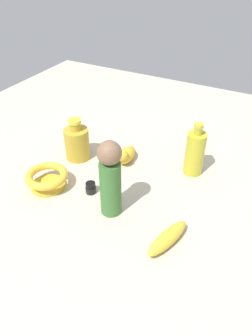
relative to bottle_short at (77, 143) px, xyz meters
name	(u,v)px	position (x,y,z in m)	size (l,w,h in m)	color
ground	(126,182)	(0.05, 0.24, -0.07)	(2.00, 2.00, 0.00)	#BCB29E
bottle_short	(77,143)	(0.00, 0.00, 0.00)	(0.09, 0.09, 0.17)	gold
bottle_tall	(195,153)	(-0.12, 0.43, 0.02)	(0.07, 0.07, 0.20)	gold
banana	(168,238)	(0.24, 0.48, -0.05)	(0.17, 0.04, 0.04)	gold
nail_polish_jar	(91,188)	(0.16, 0.16, -0.05)	(0.04, 0.04, 0.04)	black
cat_figurine	(126,155)	(-0.06, 0.18, -0.03)	(0.14, 0.06, 0.08)	gold
bowl	(47,178)	(0.20, 0.01, -0.03)	(0.15, 0.15, 0.06)	gold
person_figure_adult	(110,178)	(0.20, 0.27, 0.07)	(0.09, 0.09, 0.26)	#396D31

